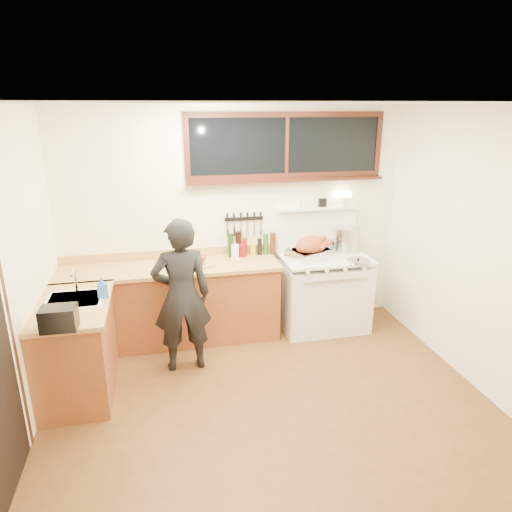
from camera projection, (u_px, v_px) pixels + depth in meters
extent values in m
cube|color=#543216|center=(271.00, 406.00, 4.13)|extent=(4.00, 3.50, 0.02)
cube|color=white|center=(235.00, 220.00, 5.37)|extent=(4.00, 0.05, 2.60)
cube|color=white|center=(369.00, 402.00, 2.08)|extent=(4.00, 0.05, 2.60)
cube|color=white|center=(2.00, 292.00, 3.31)|extent=(0.05, 3.50, 2.60)
cube|color=white|center=(488.00, 254.00, 4.14)|extent=(0.05, 3.50, 2.60)
cube|color=white|center=(274.00, 100.00, 3.31)|extent=(4.00, 3.50, 0.05)
cube|color=brown|center=(172.00, 305.00, 5.18)|extent=(2.40, 0.60, 0.86)
cube|color=tan|center=(169.00, 268.00, 5.03)|extent=(2.44, 0.64, 0.04)
cube|color=tan|center=(168.00, 254.00, 5.28)|extent=(2.40, 0.03, 0.10)
sphere|color=#B78C38|center=(72.00, 301.00, 4.63)|extent=(0.03, 0.03, 0.03)
sphere|color=#B78C38|center=(123.00, 296.00, 4.73)|extent=(0.03, 0.03, 0.03)
sphere|color=#B78C38|center=(171.00, 292.00, 4.83)|extent=(0.03, 0.03, 0.03)
sphere|color=#B78C38|center=(218.00, 289.00, 4.93)|extent=(0.03, 0.03, 0.03)
sphere|color=#B78C38|center=(259.00, 285.00, 5.03)|extent=(0.03, 0.03, 0.03)
cube|color=brown|center=(77.00, 350.00, 4.23)|extent=(0.60, 1.05, 0.86)
cube|color=tan|center=(72.00, 305.00, 4.09)|extent=(0.64, 1.09, 0.04)
cube|color=white|center=(75.00, 306.00, 4.17)|extent=(0.45, 0.40, 0.14)
cube|color=white|center=(74.00, 299.00, 4.15)|extent=(0.50, 0.45, 0.01)
cylinder|color=silver|center=(76.00, 281.00, 4.28)|extent=(0.02, 0.02, 0.24)
cylinder|color=silver|center=(73.00, 273.00, 4.17)|extent=(0.02, 0.18, 0.02)
cube|color=white|center=(323.00, 295.00, 5.50)|extent=(1.00, 0.70, 0.82)
cube|color=white|center=(325.00, 258.00, 5.35)|extent=(1.02, 0.72, 0.03)
cube|color=white|center=(334.00, 297.00, 5.16)|extent=(0.88, 0.02, 0.46)
cylinder|color=silver|center=(336.00, 280.00, 5.06)|extent=(0.75, 0.02, 0.02)
cylinder|color=white|center=(308.00, 273.00, 4.96)|extent=(0.04, 0.03, 0.04)
cylinder|color=white|center=(327.00, 271.00, 5.01)|extent=(0.04, 0.03, 0.04)
cylinder|color=white|center=(346.00, 270.00, 5.05)|extent=(0.04, 0.03, 0.04)
cylinder|color=white|center=(364.00, 268.00, 5.10)|extent=(0.04, 0.03, 0.04)
cube|color=white|center=(317.00, 229.00, 5.57)|extent=(1.00, 0.05, 0.50)
cube|color=white|center=(318.00, 208.00, 5.46)|extent=(1.00, 0.12, 0.03)
cylinder|color=white|center=(342.00, 201.00, 5.50)|extent=(0.11, 0.11, 0.11)
cube|color=#FFE5B2|center=(343.00, 194.00, 5.47)|extent=(0.19, 0.10, 0.06)
cube|color=black|center=(322.00, 203.00, 5.45)|extent=(0.09, 0.05, 0.10)
cylinder|color=white|center=(304.00, 204.00, 5.40)|extent=(0.04, 0.04, 0.09)
cylinder|color=white|center=(299.00, 204.00, 5.39)|extent=(0.04, 0.04, 0.09)
cube|color=black|center=(286.00, 146.00, 5.18)|extent=(2.20, 0.01, 0.62)
cube|color=black|center=(287.00, 114.00, 5.07)|extent=(2.32, 0.04, 0.06)
cube|color=black|center=(286.00, 176.00, 5.29)|extent=(2.32, 0.04, 0.06)
cube|color=black|center=(187.00, 148.00, 4.95)|extent=(0.06, 0.04, 0.62)
cube|color=black|center=(378.00, 144.00, 5.41)|extent=(0.06, 0.04, 0.62)
cube|color=black|center=(287.00, 146.00, 5.18)|extent=(0.04, 0.04, 0.62)
cube|color=black|center=(287.00, 180.00, 5.26)|extent=(2.32, 0.13, 0.03)
cube|color=black|center=(11.00, 326.00, 3.33)|extent=(0.01, 0.07, 2.10)
cube|color=black|center=(244.00, 219.00, 5.35)|extent=(0.46, 0.02, 0.04)
cube|color=silver|center=(227.00, 229.00, 5.33)|extent=(0.02, 0.00, 0.18)
cube|color=black|center=(227.00, 217.00, 5.28)|extent=(0.02, 0.02, 0.10)
cube|color=silver|center=(234.00, 229.00, 5.34)|extent=(0.02, 0.00, 0.18)
cube|color=black|center=(234.00, 217.00, 5.30)|extent=(0.02, 0.02, 0.10)
cube|color=silver|center=(241.00, 228.00, 5.36)|extent=(0.02, 0.00, 0.18)
cube|color=black|center=(241.00, 217.00, 5.31)|extent=(0.02, 0.02, 0.10)
cube|color=silver|center=(248.00, 228.00, 5.38)|extent=(0.03, 0.00, 0.18)
cube|color=black|center=(247.00, 216.00, 5.33)|extent=(0.02, 0.02, 0.10)
cube|color=silver|center=(254.00, 228.00, 5.39)|extent=(0.03, 0.00, 0.18)
cube|color=black|center=(254.00, 216.00, 5.35)|extent=(0.02, 0.02, 0.10)
cube|color=silver|center=(261.00, 227.00, 5.41)|extent=(0.03, 0.00, 0.18)
cube|color=black|center=(261.00, 216.00, 5.36)|extent=(0.02, 0.02, 0.10)
imported|color=black|center=(182.00, 296.00, 4.50)|extent=(0.60, 0.41, 1.59)
imported|color=blue|center=(102.00, 287.00, 4.18)|extent=(0.10, 0.11, 0.20)
cube|color=black|center=(59.00, 318.00, 3.58)|extent=(0.28, 0.20, 0.19)
cube|color=tan|center=(196.00, 265.00, 5.02)|extent=(0.44, 0.38, 0.02)
ellipsoid|color=#A0441D|center=(196.00, 260.00, 5.00)|extent=(0.24, 0.20, 0.12)
sphere|color=#A0441D|center=(204.00, 256.00, 5.05)|extent=(0.05, 0.05, 0.05)
sphere|color=#A0441D|center=(204.00, 258.00, 4.97)|extent=(0.05, 0.05, 0.05)
cube|color=silver|center=(310.00, 253.00, 5.30)|extent=(0.58, 0.52, 0.10)
cube|color=#3F3F42|center=(310.00, 250.00, 5.29)|extent=(0.51, 0.45, 0.03)
torus|color=silver|center=(289.00, 251.00, 5.23)|extent=(0.05, 0.09, 0.10)
torus|color=silver|center=(331.00, 248.00, 5.33)|extent=(0.05, 0.09, 0.10)
ellipsoid|color=#A0441D|center=(310.00, 246.00, 5.27)|extent=(0.45, 0.41, 0.24)
cylinder|color=#A0441D|center=(324.00, 246.00, 5.21)|extent=(0.14, 0.11, 0.10)
sphere|color=#A0441D|center=(329.00, 242.00, 5.21)|extent=(0.07, 0.07, 0.07)
cylinder|color=#A0441D|center=(318.00, 241.00, 5.37)|extent=(0.14, 0.11, 0.10)
sphere|color=#A0441D|center=(324.00, 238.00, 5.38)|extent=(0.07, 0.07, 0.07)
cylinder|color=silver|center=(346.00, 239.00, 5.51)|extent=(0.42, 0.42, 0.30)
cylinder|color=silver|center=(326.00, 246.00, 5.53)|extent=(0.19, 0.19, 0.12)
cylinder|color=black|center=(324.00, 239.00, 5.63)|extent=(0.05, 0.16, 0.02)
cylinder|color=silver|center=(358.00, 261.00, 5.17)|extent=(0.26, 0.26, 0.02)
sphere|color=black|center=(358.00, 259.00, 5.16)|extent=(0.03, 0.03, 0.03)
cube|color=maroon|center=(242.00, 249.00, 5.34)|extent=(0.14, 0.13, 0.17)
cylinder|color=white|center=(235.00, 252.00, 5.24)|extent=(0.10, 0.10, 0.17)
cylinder|color=black|center=(231.00, 245.00, 5.30)|extent=(0.06, 0.06, 0.28)
cylinder|color=black|center=(239.00, 244.00, 5.31)|extent=(0.07, 0.07, 0.30)
cylinder|color=black|center=(245.00, 247.00, 5.34)|extent=(0.06, 0.06, 0.22)
cylinder|color=black|center=(253.00, 248.00, 5.37)|extent=(0.06, 0.06, 0.18)
cylinder|color=black|center=(260.00, 247.00, 5.38)|extent=(0.05, 0.05, 0.20)
cylinder|color=black|center=(266.00, 244.00, 5.39)|extent=(0.06, 0.06, 0.25)
cylinder|color=black|center=(273.00, 243.00, 5.41)|extent=(0.07, 0.07, 0.26)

